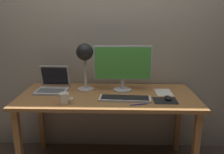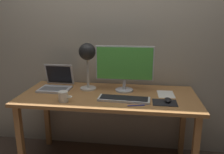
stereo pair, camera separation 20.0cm
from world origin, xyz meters
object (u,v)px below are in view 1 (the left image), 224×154
(desk_lamp, at_px, (85,56))
(keyboard_main, at_px, (125,98))
(coffee_mug, at_px, (64,98))
(monitor, at_px, (123,65))
(pen, at_px, (139,105))
(mouse, at_px, (168,98))
(laptop, at_px, (53,84))

(desk_lamp, bearing_deg, keyboard_main, -35.46)
(keyboard_main, distance_m, desk_lamp, 0.56)
(keyboard_main, xyz_separation_m, coffee_mug, (-0.50, -0.09, 0.03))
(monitor, xyz_separation_m, coffee_mug, (-0.48, -0.35, -0.21))
(pen, bearing_deg, desk_lamp, 141.61)
(monitor, distance_m, mouse, 0.51)
(keyboard_main, xyz_separation_m, desk_lamp, (-0.37, 0.27, 0.32))
(desk_lamp, xyz_separation_m, coffee_mug, (-0.13, -0.36, -0.29))
(coffee_mug, bearing_deg, keyboard_main, 10.68)
(desk_lamp, height_order, coffee_mug, desk_lamp)
(mouse, xyz_separation_m, pen, (-0.26, -0.12, -0.02))
(coffee_mug, distance_m, pen, 0.61)
(monitor, xyz_separation_m, desk_lamp, (-0.36, 0.01, 0.08))
(monitor, relative_size, keyboard_main, 1.21)
(coffee_mug, bearing_deg, laptop, 118.42)
(keyboard_main, bearing_deg, coffee_mug, -169.32)
(laptop, xyz_separation_m, pen, (0.79, -0.36, -0.06))
(coffee_mug, xyz_separation_m, pen, (0.61, -0.02, -0.04))
(mouse, relative_size, pen, 0.69)
(desk_lamp, height_order, mouse, desk_lamp)
(monitor, relative_size, desk_lamp, 1.20)
(coffee_mug, relative_size, pen, 0.84)
(monitor, relative_size, laptop, 1.82)
(keyboard_main, bearing_deg, monitor, 93.99)
(monitor, distance_m, coffee_mug, 0.63)
(coffee_mug, height_order, pen, coffee_mug)
(laptop, xyz_separation_m, coffee_mug, (0.18, -0.34, -0.02))
(mouse, bearing_deg, coffee_mug, -173.59)
(keyboard_main, bearing_deg, pen, -46.97)
(desk_lamp, xyz_separation_m, mouse, (0.74, -0.26, -0.31))
(desk_lamp, bearing_deg, mouse, -19.55)
(keyboard_main, relative_size, coffee_mug, 3.82)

